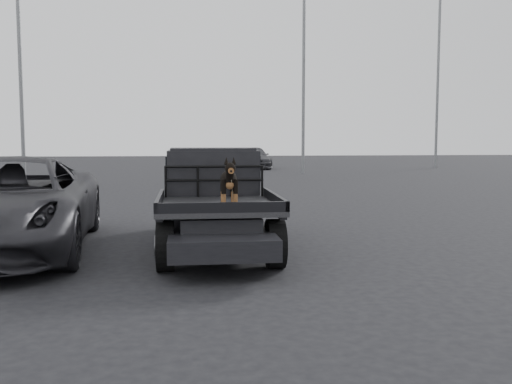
{
  "coord_description": "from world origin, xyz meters",
  "views": [
    {
      "loc": [
        -0.67,
        -8.33,
        1.96
      ],
      "look_at": [
        0.3,
        -0.42,
        1.23
      ],
      "focal_mm": 40.0,
      "sensor_mm": 36.0,
      "label": 1
    }
  ],
  "objects": [
    {
      "name": "flatbed_ute",
      "position": [
        -0.16,
        1.85,
        0.46
      ],
      "size": [
        2.0,
        5.4,
        0.92
      ],
      "primitive_type": null,
      "color": "black",
      "rests_on": "ground"
    },
    {
      "name": "parked_suv",
      "position": [
        -3.78,
        1.94,
        0.83
      ],
      "size": [
        3.2,
        6.18,
        1.67
      ],
      "primitive_type": "imported",
      "rotation": [
        0.0,
        0.0,
        0.07
      ],
      "color": "#2A2A2E",
      "rests_on": "ground"
    },
    {
      "name": "floodlight_near",
      "position": [
        -8.41,
        20.15,
        7.11
      ],
      "size": [
        1.08,
        0.28,
        13.03
      ],
      "color": "slate",
      "rests_on": "ground"
    },
    {
      "name": "ute_cab",
      "position": [
        -0.16,
        2.8,
        1.36
      ],
      "size": [
        1.72,
        1.3,
        0.88
      ],
      "primitive_type": null,
      "color": "black",
      "rests_on": "flatbed_ute"
    },
    {
      "name": "floodlight_mid",
      "position": [
        6.08,
        24.27,
        6.81
      ],
      "size": [
        1.08,
        0.28,
        12.45
      ],
      "color": "slate",
      "rests_on": "ground"
    },
    {
      "name": "ground",
      "position": [
        0.0,
        0.0,
        0.0
      ],
      "size": [
        120.0,
        120.0,
        0.0
      ],
      "primitive_type": "plane",
      "color": "black",
      "rests_on": "ground"
    },
    {
      "name": "headache_rack",
      "position": [
        -0.16,
        2.05,
        1.2
      ],
      "size": [
        1.8,
        0.08,
        0.55
      ],
      "primitive_type": null,
      "color": "black",
      "rests_on": "flatbed_ute"
    },
    {
      "name": "floodlight_far",
      "position": [
        16.35,
        29.05,
        7.11
      ],
      "size": [
        1.08,
        0.28,
        13.03
      ],
      "color": "slate",
      "rests_on": "ground"
    },
    {
      "name": "distant_car_b",
      "position": [
        3.81,
        29.9,
        0.71
      ],
      "size": [
        2.14,
        4.95,
        1.42
      ],
      "primitive_type": "imported",
      "rotation": [
        0.0,
        0.0,
        0.03
      ],
      "color": "#414145",
      "rests_on": "ground"
    },
    {
      "name": "dog",
      "position": [
        -0.03,
        0.35,
        1.29
      ],
      "size": [
        0.32,
        0.6,
        0.74
      ],
      "primitive_type": null,
      "color": "black",
      "rests_on": "flatbed_ute"
    }
  ]
}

